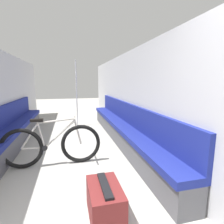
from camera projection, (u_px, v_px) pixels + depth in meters
The scene contains 6 objects.
wall_right at pixel (135, 98), 4.00m from camera, with size 0.10×9.39×2.18m, color #B2B2B7.
bench_seat_row_left at pixel (9, 137), 3.68m from camera, with size 0.41×5.17×0.96m.
bench_seat_row_right at pixel (122, 129), 4.28m from camera, with size 0.41×5.17×0.96m.
bicycle at pixel (52, 145), 3.05m from camera, with size 1.70×0.46×0.91m.
grab_pole_near at pixel (77, 94), 5.73m from camera, with size 0.08×0.08×2.16m.
luggage_bag at pixel (105, 201), 1.90m from camera, with size 0.35×0.56×0.39m.
Camera 1 is at (0.01, -0.66, 1.47)m, focal length 28.00 mm.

